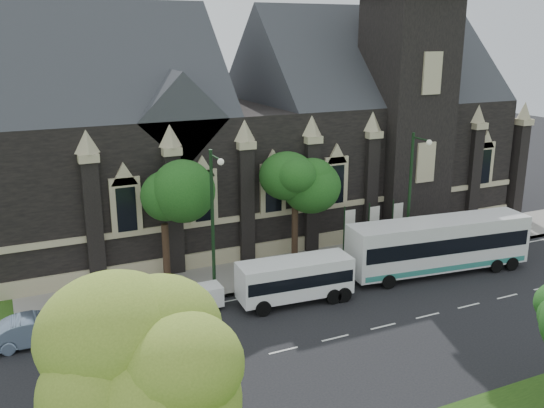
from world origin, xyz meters
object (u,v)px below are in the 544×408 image
street_lamp_mid (214,217)px  banner_flag_center (372,225)px  tree_walk_right (297,179)px  shuttle_bus (295,278)px  sedan (37,330)px  box_trailer (206,296)px  street_lamp_near (412,191)px  banner_flag_left (348,229)px  banner_flag_right (396,221)px  car_far_red (137,310)px  tour_coach (439,244)px  tree_walk_left (166,195)px  tree_park_near (141,359)px

street_lamp_mid → banner_flag_center: 12.73m
tree_walk_right → shuttle_bus: tree_walk_right is taller
banner_flag_center → sedan: 22.55m
street_lamp_mid → box_trailer: street_lamp_mid is taller
street_lamp_near → banner_flag_left: bearing=152.8°
banner_flag_right → box_trailer: (-15.23, -2.85, -1.60)m
car_far_red → tour_coach: bearing=-93.0°
banner_flag_center → car_far_red: size_ratio=0.87×
street_lamp_near → sedan: size_ratio=1.95×
street_lamp_near → box_trailer: 15.58m
tour_coach → tree_walk_right: bearing=148.0°
tree_walk_right → street_lamp_near: 7.72m
tree_walk_right → tree_walk_left: size_ratio=1.02×
banner_flag_left → banner_flag_right: (4.00, 0.00, 0.00)m
tree_park_near → tour_coach: (22.44, 13.59, -4.46)m
tree_park_near → box_trailer: (6.83, 14.92, -5.63)m
tour_coach → car_far_red: bearing=-177.1°
tour_coach → street_lamp_mid: bearing=177.5°
tree_walk_right → banner_flag_left: tree_walk_right is taller
tree_walk_right → banner_flag_right: (7.08, -1.71, -3.43)m
sedan → banner_flag_center: bearing=-80.9°
banner_flag_left → street_lamp_mid: bearing=-169.5°
box_trailer → sedan: bearing=-178.8°
banner_flag_left → car_far_red: size_ratio=0.87×
tree_walk_right → car_far_red: 13.93m
tree_walk_right → banner_flag_center: size_ratio=1.95×
tree_park_near → tour_coach: bearing=31.2°
tour_coach → box_trailer: 15.71m
street_lamp_mid → box_trailer: (-0.94, -0.94, -4.33)m
street_lamp_near → banner_flag_center: size_ratio=2.25×
tree_park_near → tree_walk_left: 20.38m
street_lamp_near → car_far_red: (-18.89, -1.10, -4.33)m
tree_walk_left → shuttle_bus: bearing=-45.1°
banner_flag_left → tour_coach: (4.38, -4.18, -0.42)m
sedan → shuttle_bus: bearing=-93.5°
banner_flag_left → banner_flag_center: size_ratio=1.00×
tree_walk_right → banner_flag_center: 6.36m
banner_flag_center → tour_coach: size_ratio=0.32×
tree_walk_left → banner_flag_left: (12.08, -1.70, -3.35)m
tree_walk_left → banner_flag_right: bearing=-6.0°
tree_park_near → banner_flag_right: 28.61m
banner_flag_center → shuttle_bus: bearing=-152.7°
banner_flag_left → sedan: size_ratio=0.86×
banner_flag_center → box_trailer: banner_flag_center is taller
tree_park_near → banner_flag_right: bearing=38.9°
tour_coach → sedan: bearing=-176.3°
banner_flag_center → tree_walk_right: bearing=161.4°
sedan → banner_flag_right: bearing=-81.6°
street_lamp_near → sedan: 24.42m
banner_flag_center → tree_park_near: bearing=-138.5°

